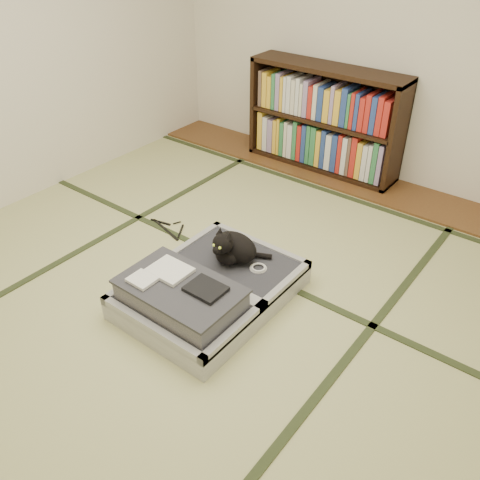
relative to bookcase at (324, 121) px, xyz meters
The scene contains 9 objects.
floor 2.14m from the bookcase, 80.87° to the right, with size 4.50×4.50×0.00m, color #BEBC7E.
wood_strip 0.56m from the bookcase, 11.71° to the right, with size 4.00×0.50×0.02m, color brown.
room_shell 2.33m from the bookcase, 80.87° to the right, with size 4.50×4.50×4.50m.
tatami_borders 1.67m from the bookcase, 78.08° to the right, with size 4.00×4.50×0.01m.
bookcase is the anchor object (origin of this frame).
suitcase 2.19m from the bookcase, 78.63° to the right, with size 0.79×1.06×0.31m.
cat 1.88m from the bookcase, 77.45° to the right, with size 0.35×0.36×0.29m.
cable_coil 1.91m from the bookcase, 71.89° to the right, with size 0.11×0.11×0.03m.
hanger 1.74m from the bookcase, 102.74° to the right, with size 0.37×0.21×0.01m.
Camera 1 is at (1.72, -1.81, 2.10)m, focal length 38.00 mm.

